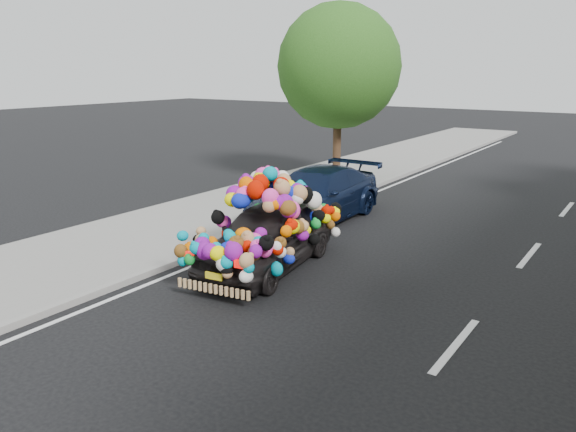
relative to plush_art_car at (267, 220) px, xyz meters
The scene contains 7 objects.
ground 1.68m from the plush_art_car, 59.25° to the right, with size 100.00×100.00×0.00m, color black.
sidewalk 3.91m from the plush_art_car, 162.22° to the right, with size 4.00×60.00×0.12m, color gray.
kerb 2.23m from the plush_art_car, 145.12° to the right, with size 0.15×60.00×0.13m, color gray.
lane_markings 4.55m from the plush_art_car, 15.11° to the right, with size 6.00×50.00×0.01m, color silver, non-canonical shape.
tree_near_sidewalk 9.40m from the plush_art_car, 110.45° to the left, with size 4.20×4.20×6.13m.
plush_art_car is the anchor object (origin of this frame).
navy_sedan 3.82m from the plush_art_car, 106.98° to the left, with size 1.95×4.79×1.39m, color black.
Camera 1 is at (5.78, -7.61, 3.96)m, focal length 35.00 mm.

